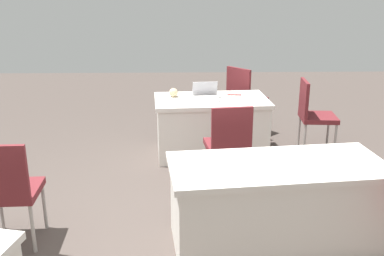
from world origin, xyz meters
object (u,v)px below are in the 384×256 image
chair_near_front (8,187)px  table_foreground (211,126)px  laptop_silver (206,96)px  yarn_ball (174,93)px  chair_back_row (313,112)px  scissors_red (234,95)px  table_mid_right (276,204)px  chair_tucked_left (244,95)px  chair_tucked_right (229,142)px

chair_near_front → table_foreground: bearing=47.1°
laptop_silver → table_foreground: bearing=-162.9°
laptop_silver → yarn_ball: 0.42m
chair_back_row → scissors_red: size_ratio=5.24×
laptop_silver → yarn_ball: laptop_silver is taller
table_mid_right → scissors_red: (0.09, -2.27, 0.37)m
chair_tucked_left → chair_tucked_right: (0.41, 1.84, -0.03)m
chair_near_front → chair_back_row: (-3.09, -2.11, -0.00)m
laptop_silver → yarn_ball: (0.40, -0.13, 0.02)m
table_foreground → chair_back_row: (-1.30, -0.04, 0.17)m
table_mid_right → chair_tucked_left: size_ratio=1.87×
chair_tucked_left → laptop_silver: 1.03m
laptop_silver → yarn_ball: size_ratio=3.06×
chair_tucked_right → scissors_red: size_ratio=5.23×
table_mid_right → chair_tucked_left: (-0.12, -2.90, 0.20)m
chair_tucked_left → scissors_red: chair_tucked_left is taller
chair_near_front → scissors_red: 3.07m
yarn_ball → scissors_red: 0.78m
laptop_silver → chair_near_front: bearing=45.5°
chair_back_row → yarn_ball: 1.79m
table_foreground → chair_tucked_left: bearing=-123.2°
table_mid_right → scissors_red: bearing=-87.6°
chair_back_row → laptop_silver: chair_back_row is taller
chair_tucked_right → laptop_silver: 1.06m
table_mid_right → chair_back_row: chair_back_row is taller
table_foreground → chair_tucked_right: 1.06m
chair_tucked_left → table_foreground: bearing=-74.6°
table_foreground → chair_back_row: 1.32m
chair_tucked_left → scissors_red: bearing=-60.3°
table_mid_right → chair_tucked_right: chair_tucked_right is taller
scissors_red → chair_tucked_right: bearing=-95.3°
table_foreground → laptop_silver: laptop_silver is taller
chair_tucked_right → chair_back_row: same height
chair_back_row → yarn_ball: (1.78, -0.06, 0.25)m
laptop_silver → chair_tucked_left: bearing=-130.2°
chair_back_row → table_mid_right: bearing=-18.8°
chair_tucked_right → chair_back_row: 1.61m
chair_tucked_left → laptop_silver: chair_tucked_left is taller
yarn_ball → scissors_red: yarn_ball is taller
chair_tucked_left → yarn_ball: chair_tucked_left is taller
chair_near_front → yarn_ball: bearing=56.7°
table_mid_right → chair_near_front: (2.18, -0.03, 0.17)m
table_foreground → table_mid_right: 2.14m
table_mid_right → yarn_ball: yarn_ball is taller
chair_near_front → yarn_ball: 2.55m
laptop_silver → scissors_red: bearing=-156.8°
chair_tucked_right → table_mid_right: bearing=-81.7°
yarn_ball → chair_near_front: bearing=58.9°
chair_near_front → chair_back_row: size_ratio=1.00×
table_foreground → table_mid_right: size_ratio=0.80×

